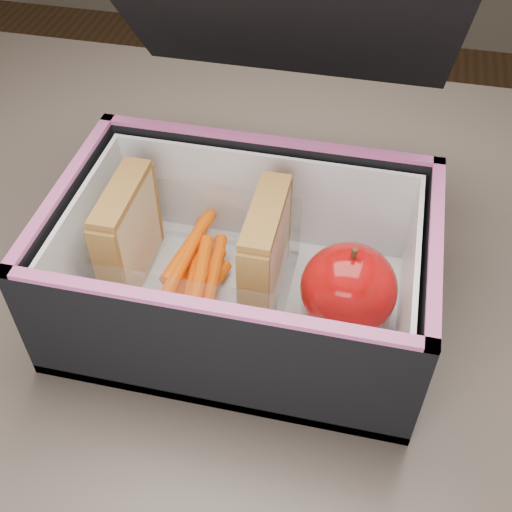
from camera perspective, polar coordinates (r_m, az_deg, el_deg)
The scene contains 8 objects.
kitchen_table at distance 0.71m, azimuth -2.51°, elevation -5.65°, with size 1.20×0.80×0.75m.
lunch_bag at distance 0.55m, azimuth -1.11°, elevation 0.11°, with size 0.31×0.34×0.28m.
plastic_tub at distance 0.58m, azimuth -5.28°, elevation -0.17°, with size 0.17×0.12×0.07m, color white, non-canonical shape.
sandwich_left at distance 0.58m, azimuth -11.30°, elevation 2.02°, with size 0.03×0.09×0.10m.
sandwich_right at distance 0.55m, azimuth 0.83°, elevation 0.25°, with size 0.03×0.09×0.10m.
carrot_sticks at distance 0.58m, azimuth -5.44°, elevation -1.68°, with size 0.05×0.16×0.03m.
paper_napkin at distance 0.57m, azimuth 7.93°, elevation -5.41°, with size 0.08×0.08×0.01m, color white.
red_apple at distance 0.54m, azimuth 8.23°, elevation -2.87°, with size 0.10×0.10×0.09m.
Camera 1 is at (0.13, -0.42, 1.21)m, focal length 45.00 mm.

